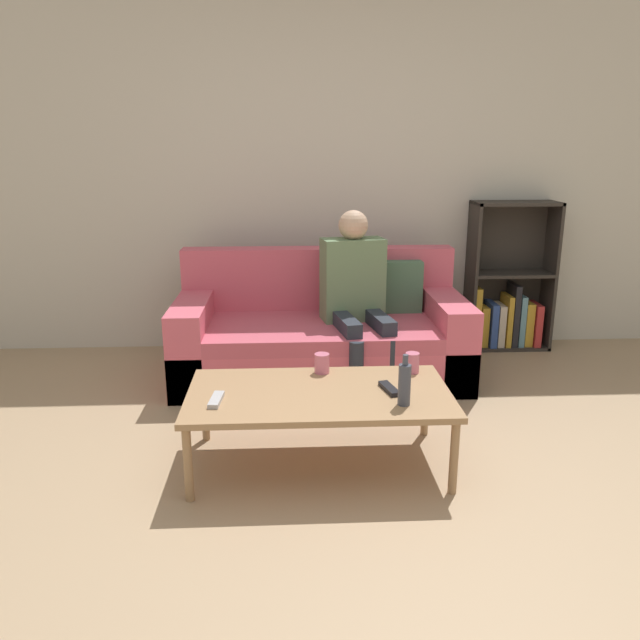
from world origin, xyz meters
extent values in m
plane|color=tan|center=(0.00, 0.00, 0.00)|extent=(22.00, 22.00, 0.00)
cube|color=beige|center=(0.00, 2.47, 1.30)|extent=(12.00, 0.06, 2.60)
cube|color=#DB5B70|center=(-0.09, 1.71, 0.15)|extent=(1.92, 0.92, 0.29)
cube|color=#C95467|center=(-0.09, 1.62, 0.34)|extent=(1.48, 0.74, 0.10)
cube|color=#DB5B70|center=(-0.09, 2.08, 0.61)|extent=(1.92, 0.18, 0.44)
cube|color=#DB5B70|center=(-0.94, 1.71, 0.28)|extent=(0.22, 0.92, 0.55)
cube|color=#DB5B70|center=(0.76, 1.71, 0.28)|extent=(0.22, 0.92, 0.55)
cube|color=#4C7556|center=(0.45, 1.93, 0.57)|extent=(0.36, 0.12, 0.36)
cube|color=#332D28|center=(1.09, 2.29, 0.56)|extent=(0.02, 0.28, 1.13)
cube|color=#332D28|center=(1.70, 2.29, 0.56)|extent=(0.02, 0.28, 1.13)
cube|color=#332D28|center=(1.39, 2.41, 0.56)|extent=(0.63, 0.02, 1.13)
cube|color=#332D28|center=(1.39, 2.29, 0.01)|extent=(0.63, 0.28, 0.02)
cube|color=#332D28|center=(1.39, 2.29, 0.59)|extent=(0.58, 0.28, 0.02)
cube|color=#332D28|center=(1.39, 2.29, 1.12)|extent=(0.63, 0.28, 0.02)
cube|color=gold|center=(1.13, 2.27, 0.25)|extent=(0.06, 0.17, 0.46)
cube|color=gold|center=(1.20, 2.27, 0.18)|extent=(0.06, 0.16, 0.31)
cube|color=#33519E|center=(1.26, 2.28, 0.19)|extent=(0.05, 0.23, 0.34)
cube|color=beige|center=(1.33, 2.28, 0.19)|extent=(0.05, 0.20, 0.33)
cube|color=gold|center=(1.38, 2.28, 0.22)|extent=(0.04, 0.22, 0.40)
cube|color=#232328|center=(1.43, 2.28, 0.26)|extent=(0.04, 0.22, 0.48)
cube|color=#6699A8|center=(1.49, 2.27, 0.22)|extent=(0.04, 0.20, 0.40)
cube|color=gold|center=(1.55, 2.27, 0.19)|extent=(0.06, 0.17, 0.34)
cube|color=red|center=(1.61, 2.28, 0.19)|extent=(0.05, 0.23, 0.33)
cylinder|color=#A87F56|center=(-0.76, 0.19, 0.18)|extent=(0.04, 0.04, 0.36)
cylinder|color=#A87F56|center=(0.43, 0.19, 0.18)|extent=(0.04, 0.04, 0.36)
cylinder|color=#A87F56|center=(-0.76, 0.79, 0.18)|extent=(0.04, 0.04, 0.36)
cylinder|color=#A87F56|center=(0.43, 0.79, 0.18)|extent=(0.04, 0.04, 0.36)
cube|color=#A87F56|center=(-0.16, 0.49, 0.37)|extent=(1.27, 0.68, 0.03)
cylinder|color=#282D38|center=(0.10, 1.26, 0.20)|extent=(0.10, 0.10, 0.39)
cylinder|color=#282D38|center=(0.32, 1.30, 0.20)|extent=(0.10, 0.10, 0.39)
cube|color=#282D38|center=(0.06, 1.49, 0.44)|extent=(0.17, 0.42, 0.09)
cube|color=#282D38|center=(0.28, 1.53, 0.44)|extent=(0.17, 0.42, 0.09)
cube|color=#66845B|center=(0.12, 1.75, 0.67)|extent=(0.44, 0.27, 0.55)
sphere|color=#D1A889|center=(0.12, 1.75, 1.03)|extent=(0.19, 0.19, 0.19)
cylinder|color=pink|center=(0.33, 0.73, 0.44)|extent=(0.07, 0.07, 0.11)
cylinder|color=pink|center=(-0.14, 0.75, 0.44)|extent=(0.08, 0.08, 0.10)
cube|color=#B7B7BC|center=(-0.65, 0.39, 0.40)|extent=(0.06, 0.17, 0.02)
cube|color=black|center=(0.18, 0.49, 0.40)|extent=(0.09, 0.18, 0.02)
cylinder|color=#424756|center=(0.22, 0.32, 0.48)|extent=(0.06, 0.06, 0.19)
cylinder|color=#424756|center=(0.22, 0.32, 0.61)|extent=(0.03, 0.03, 0.05)
camera|label=1|loc=(-0.31, -2.30, 1.54)|focal=35.00mm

